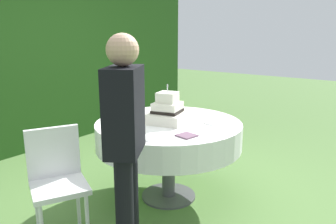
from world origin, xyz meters
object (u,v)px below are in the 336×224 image
(wedding_cake, at_px, (167,111))
(standing_person, at_px, (125,141))
(garden_chair, at_px, (57,174))
(serving_plate_far, at_px, (144,138))
(serving_plate_near, at_px, (140,115))
(napkin_stack, at_px, (187,136))
(serving_plate_left, at_px, (211,123))
(cake_table, at_px, (169,134))

(wedding_cake, relative_size, standing_person, 0.25)
(garden_chair, relative_size, standing_person, 0.56)
(wedding_cake, relative_size, garden_chair, 0.45)
(serving_plate_far, height_order, standing_person, standing_person)
(serving_plate_near, distance_m, napkin_stack, 0.82)
(serving_plate_near, distance_m, serving_plate_left, 0.75)
(wedding_cake, bearing_deg, serving_plate_far, -162.23)
(cake_table, distance_m, serving_plate_left, 0.43)
(serving_plate_near, bearing_deg, serving_plate_far, -135.25)
(garden_chair, bearing_deg, serving_plate_far, -39.64)
(serving_plate_far, bearing_deg, standing_person, -151.98)
(wedding_cake, height_order, napkin_stack, wedding_cake)
(serving_plate_left, height_order, garden_chair, garden_chair)
(napkin_stack, bearing_deg, cake_table, 55.71)
(garden_chair, bearing_deg, cake_table, -14.23)
(napkin_stack, height_order, garden_chair, garden_chair)
(wedding_cake, bearing_deg, standing_person, -157.26)
(cake_table, height_order, standing_person, standing_person)
(cake_table, xyz_separation_m, serving_plate_left, (0.20, -0.35, 0.13))
(cake_table, relative_size, wedding_cake, 3.48)
(standing_person, bearing_deg, serving_plate_far, 28.02)
(serving_plate_left, relative_size, standing_person, 0.09)
(serving_plate_near, xyz_separation_m, standing_person, (-0.99, -0.78, 0.15))
(serving_plate_near, distance_m, standing_person, 1.27)
(serving_plate_far, xyz_separation_m, serving_plate_left, (0.74, -0.19, 0.00))
(serving_plate_near, xyz_separation_m, serving_plate_far, (-0.55, -0.54, 0.00))
(garden_chair, distance_m, standing_person, 0.78)
(wedding_cake, xyz_separation_m, serving_plate_near, (0.04, 0.38, -0.10))
(cake_table, distance_m, serving_plate_near, 0.40)
(serving_plate_far, bearing_deg, garden_chair, 140.36)
(wedding_cake, relative_size, serving_plate_left, 2.72)
(cake_table, xyz_separation_m, wedding_cake, (-0.03, -0.00, 0.23))
(standing_person, bearing_deg, napkin_stack, 0.98)
(serving_plate_near, height_order, serving_plate_far, same)
(wedding_cake, distance_m, serving_plate_far, 0.55)
(cake_table, bearing_deg, garden_chair, 165.77)
(wedding_cake, xyz_separation_m, standing_person, (-0.95, -0.40, 0.05))
(serving_plate_left, height_order, standing_person, standing_person)
(napkin_stack, distance_m, standing_person, 0.73)
(cake_table, bearing_deg, napkin_stack, -124.29)
(serving_plate_left, bearing_deg, cake_table, 119.63)
(serving_plate_near, bearing_deg, standing_person, -141.85)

